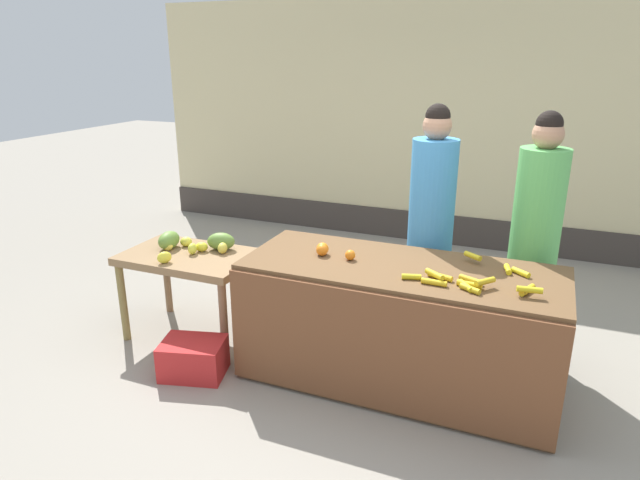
% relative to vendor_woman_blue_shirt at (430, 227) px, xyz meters
% --- Properties ---
extents(ground_plane, '(24.00, 24.00, 0.00)m').
position_rel_vendor_woman_blue_shirt_xyz_m(ground_plane, '(-0.40, -0.66, -0.94)').
color(ground_plane, gray).
extents(market_wall_back, '(7.42, 0.23, 2.81)m').
position_rel_vendor_woman_blue_shirt_xyz_m(market_wall_back, '(-0.40, 2.53, 0.44)').
color(market_wall_back, beige).
rests_on(market_wall_back, ground).
extents(fruit_stall_counter, '(2.11, 0.86, 0.86)m').
position_rel_vendor_woman_blue_shirt_xyz_m(fruit_stall_counter, '(-0.05, -0.68, -0.51)').
color(fruit_stall_counter, brown).
rests_on(fruit_stall_counter, ground).
extents(side_table_wooden, '(1.03, 0.66, 0.71)m').
position_rel_vendor_woman_blue_shirt_xyz_m(side_table_wooden, '(-1.74, -0.66, -0.33)').
color(side_table_wooden, olive).
rests_on(side_table_wooden, ground).
extents(banana_bunch_pile, '(0.83, 0.59, 0.07)m').
position_rel_vendor_woman_blue_shirt_xyz_m(banana_bunch_pile, '(0.43, -0.78, -0.05)').
color(banana_bunch_pile, yellow).
rests_on(banana_bunch_pile, fruit_stall_counter).
extents(orange_pile, '(0.29, 0.10, 0.09)m').
position_rel_vendor_woman_blue_shirt_xyz_m(orange_pile, '(-0.56, -0.68, -0.04)').
color(orange_pile, orange).
rests_on(orange_pile, fruit_stall_counter).
extents(mango_papaya_pile, '(0.71, 0.58, 0.14)m').
position_rel_vendor_woman_blue_shirt_xyz_m(mango_papaya_pile, '(-1.78, -0.58, -0.17)').
color(mango_papaya_pile, '#D9C945').
rests_on(mango_papaya_pile, side_table_wooden).
extents(vendor_woman_blue_shirt, '(0.34, 0.34, 1.86)m').
position_rel_vendor_woman_blue_shirt_xyz_m(vendor_woman_blue_shirt, '(0.00, 0.00, 0.00)').
color(vendor_woman_blue_shirt, '#33333D').
rests_on(vendor_woman_blue_shirt, ground).
extents(vendor_woman_green_shirt, '(0.34, 0.34, 1.84)m').
position_rel_vendor_woman_blue_shirt_xyz_m(vendor_woman_green_shirt, '(0.74, 0.02, -0.01)').
color(vendor_woman_green_shirt, '#33333D').
rests_on(vendor_woman_green_shirt, ground).
extents(produce_crate, '(0.51, 0.42, 0.26)m').
position_rel_vendor_woman_blue_shirt_xyz_m(produce_crate, '(-1.40, -1.17, -0.81)').
color(produce_crate, red).
rests_on(produce_crate, ground).
extents(produce_sack, '(0.44, 0.40, 0.45)m').
position_rel_vendor_woman_blue_shirt_xyz_m(produce_sack, '(-0.98, -0.06, -0.71)').
color(produce_sack, maroon).
rests_on(produce_sack, ground).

